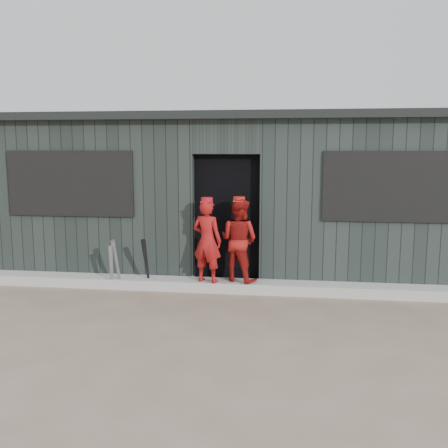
# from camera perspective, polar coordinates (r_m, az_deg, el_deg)

# --- Properties ---
(ground) EXTENTS (80.00, 80.00, 0.00)m
(ground) POSITION_cam_1_polar(r_m,az_deg,el_deg) (5.74, -2.43, -12.67)
(ground) COLOR #776352
(ground) RESTS_ON ground
(curb) EXTENTS (8.00, 0.36, 0.15)m
(curb) POSITION_cam_1_polar(r_m,az_deg,el_deg) (7.42, 0.02, -7.05)
(curb) COLOR #AAA9A4
(curb) RESTS_ON ground
(bat_left) EXTENTS (0.14, 0.28, 0.70)m
(bat_left) POSITION_cam_1_polar(r_m,az_deg,el_deg) (7.55, -12.75, -4.86)
(bat_left) COLOR gray
(bat_left) RESTS_ON ground
(bat_mid) EXTENTS (0.10, 0.29, 0.77)m
(bat_mid) POSITION_cam_1_polar(r_m,az_deg,el_deg) (7.56, -12.14, -4.53)
(bat_mid) COLOR gray
(bat_mid) RESTS_ON ground
(bat_right) EXTENTS (0.07, 0.34, 0.78)m
(bat_right) POSITION_cam_1_polar(r_m,az_deg,el_deg) (7.49, -8.86, -4.51)
(bat_right) COLOR black
(bat_right) RESTS_ON ground
(player_red_left) EXTENTS (0.51, 0.41, 1.21)m
(player_red_left) POSITION_cam_1_polar(r_m,az_deg,el_deg) (7.22, -1.94, -1.94)
(player_red_left) COLOR #A21414
(player_red_left) RESTS_ON curb
(player_red_right) EXTENTS (0.73, 0.67, 1.22)m
(player_red_right) POSITION_cam_1_polar(r_m,az_deg,el_deg) (7.29, 1.71, -1.83)
(player_red_right) COLOR maroon
(player_red_right) RESTS_ON curb
(player_grey_back) EXTENTS (0.59, 0.41, 1.14)m
(player_grey_back) POSITION_cam_1_polar(r_m,az_deg,el_deg) (7.83, 3.81, -2.50)
(player_grey_back) COLOR #B2B2B2
(player_grey_back) RESTS_ON ground
(dugout) EXTENTS (8.30, 3.30, 2.62)m
(dugout) POSITION_cam_1_polar(r_m,az_deg,el_deg) (8.85, 1.45, 3.49)
(dugout) COLOR black
(dugout) RESTS_ON ground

